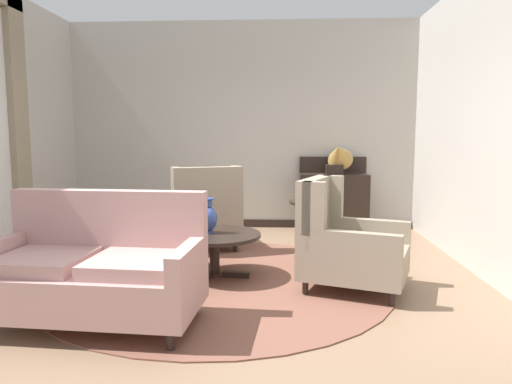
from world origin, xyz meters
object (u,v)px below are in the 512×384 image
armchair_near_window (204,215)px  side_table (312,228)px  sideboard (333,198)px  settee (95,271)px  gramophone (338,156)px  coffee_table (214,241)px  armchair_back_corner (345,244)px  porcelain_vase (209,218)px

armchair_near_window → side_table: (1.29, -0.72, -0.00)m
sideboard → settee: bearing=-120.9°
sideboard → gramophone: gramophone is taller
coffee_table → sideboard: (1.45, 2.41, 0.11)m
armchair_back_corner → sideboard: bearing=15.9°
gramophone → armchair_back_corner: bearing=-95.1°
side_table → sideboard: bearing=77.6°
coffee_table → gramophone: (1.50, 2.32, 0.76)m
settee → gramophone: size_ratio=2.91×
porcelain_vase → side_table: porcelain_vase is taller
sideboard → coffee_table: bearing=-120.9°
settee → gramophone: gramophone is taller
armchair_near_window → gramophone: size_ratio=1.89×
settee → side_table: 2.39m
settee → armchair_near_window: size_ratio=1.54×
sideboard → gramophone: size_ratio=1.96×
armchair_back_corner → armchair_near_window: size_ratio=1.05×
porcelain_vase → gramophone: gramophone is taller
armchair_back_corner → side_table: bearing=39.9°
porcelain_vase → side_table: 1.15m
settee → gramophone: bearing=61.7°
porcelain_vase → sideboard: 2.84m
armchair_back_corner → gramophone: size_ratio=1.99×
settee → sideboard: (2.18, 3.64, 0.08)m
coffee_table → settee: bearing=-120.9°
coffee_table → porcelain_vase: size_ratio=2.62×
porcelain_vase → settee: (-0.68, -1.24, -0.20)m
settee → armchair_near_window: bearing=83.0°
porcelain_vase → armchair_near_window: bearing=101.6°
armchair_back_corner → armchair_near_window: (-1.55, 1.42, 0.02)m
armchair_back_corner → gramophone: bearing=14.7°
porcelain_vase → settee: bearing=-118.6°
settee → gramophone: (2.23, 3.55, 0.72)m
settee → side_table: bearing=47.1°
side_table → gramophone: size_ratio=1.30×
porcelain_vase → armchair_back_corner: armchair_back_corner is taller
porcelain_vase → armchair_back_corner: size_ratio=0.32×
coffee_table → side_table: (1.01, 0.41, 0.06)m
coffee_table → armchair_back_corner: armchair_back_corner is taller
armchair_back_corner → side_table: 0.75m
side_table → gramophone: 2.10m
armchair_back_corner → coffee_table: bearing=96.6°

